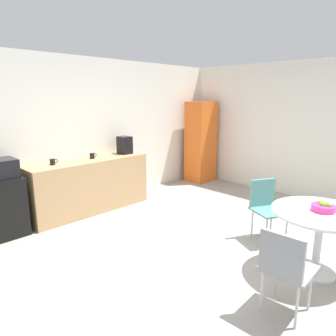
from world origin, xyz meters
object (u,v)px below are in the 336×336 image
Objects in this scene: mug_white at (92,156)px; mug_green at (53,162)px; chair_gray at (285,264)px; fruit_bowl at (323,207)px; mini_fridge at (2,207)px; locker_cabinet at (201,142)px; chair_teal at (266,203)px; round_table at (320,224)px; coffee_maker at (125,145)px.

mug_green is (-0.70, -0.00, 0.00)m from mug_white.
fruit_bowl is at bearing 1.69° from chair_gray.
mini_fridge is 4.31m from locker_cabinet.
chair_gray is 3.60m from mug_white.
chair_gray is at bearing -178.31° from fruit_bowl.
locker_cabinet is 2.20× the size of chair_teal.
mini_fridge is 0.46× the size of locker_cabinet.
chair_teal is 6.43× the size of mug_green.
mug_white is at bearing 177.61° from locker_cabinet.
round_table is at bearing 160.55° from fruit_bowl.
round_table is at bearing 2.15° from chair_gray.
chair_teal is at bearing 32.99° from chair_gray.
round_table is at bearing -80.08° from mug_white.
mug_green reaches higher than mini_fridge.
coffee_maker reaches higher than mini_fridge.
chair_gray and chair_teal have the same top height.
locker_cabinet reaches higher than chair_teal.
coffee_maker is at bearing 74.39° from chair_gray.
mug_white is (-2.79, 0.12, 0.04)m from locker_cabinet.
fruit_bowl is 1.90× the size of mug_green.
mini_fridge is 1.58m from mug_white.
chair_teal is 2.75m from coffee_maker.
mini_fridge is at bearing 121.00° from round_table.
locker_cabinet reaches higher than round_table.
mug_green is (-1.32, 3.52, 0.36)m from round_table.
coffee_maker is (0.99, 3.54, 0.54)m from chair_gray.
coffee_maker reaches higher than mug_green.
chair_teal is at bearing 63.82° from round_table.
fruit_bowl is at bearing -90.69° from coffee_maker.
chair_gray is at bearing -177.85° from round_table.
locker_cabinet is 4.65m from chair_gray.
chair_teal is 3.22m from mug_green.
chair_gray is 6.43× the size of mug_green.
mug_white is 0.69m from coffee_maker.
mini_fridge is 1.01× the size of chair_teal.
round_table is 0.93m from chair_gray.
locker_cabinet is at bearing -1.34° from mini_fridge.
locker_cabinet reaches higher than fruit_bowl.
coffee_maker reaches higher than fruit_bowl.
mini_fridge is 4.12m from fruit_bowl.
mug_green is (-0.39, 3.56, 0.43)m from chair_gray.
round_table is 0.93m from chair_teal.
mug_white and mug_green have the same top height.
locker_cabinet is 14.15× the size of mug_white.
fruit_bowl is 0.76× the size of coffee_maker.
round_table is 1.23× the size of chair_gray.
locker_cabinet is at bearing 57.77° from fruit_bowl.
mug_white is (-0.64, 3.53, 0.16)m from fruit_bowl.
chair_gray is (-0.93, -0.03, -0.07)m from round_table.
mug_white is at bearing 178.60° from coffee_maker.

